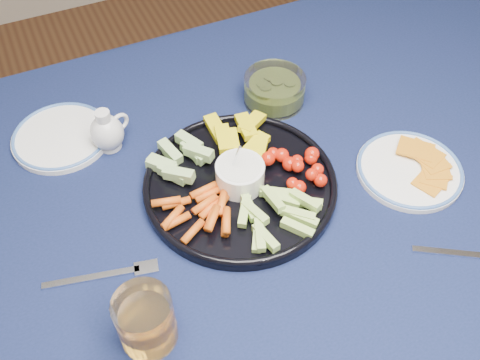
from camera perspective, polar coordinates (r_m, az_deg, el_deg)
name	(u,v)px	position (r m, az deg, el deg)	size (l,w,h in m)	color
dining_table	(276,222)	(1.02, 3.86, -4.51)	(1.67, 1.07, 0.75)	#482718
crudite_platter	(239,182)	(0.94, -0.15, -0.17)	(0.34, 0.34, 0.11)	black
creamer_pitcher	(107,132)	(1.02, -13.96, 5.01)	(0.08, 0.06, 0.09)	silver
pickle_bowl	(274,90)	(1.10, 3.68, 9.51)	(0.12, 0.12, 0.06)	white
cheese_plate	(410,169)	(1.02, 17.67, 1.17)	(0.19, 0.19, 0.02)	white
juice_tumbler	(146,322)	(0.78, -9.96, -14.72)	(0.08, 0.08, 0.10)	white
fork_left	(111,274)	(0.87, -13.60, -9.73)	(0.18, 0.06, 0.00)	silver
fork_right	(480,256)	(0.95, 24.19, -7.38)	(0.16, 0.11, 0.00)	silver
side_plate_extra	(61,136)	(1.08, -18.53, 4.44)	(0.19, 0.19, 0.02)	white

